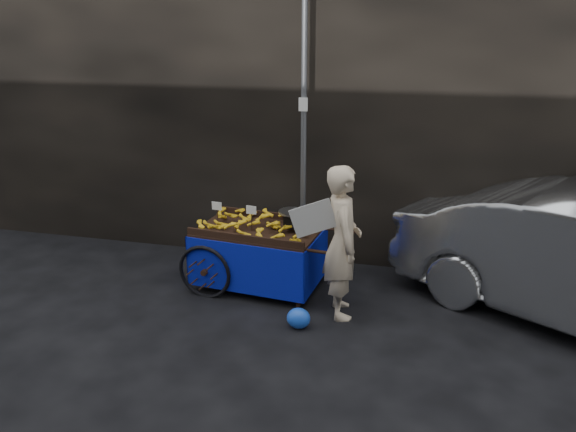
# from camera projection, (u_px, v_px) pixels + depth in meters

# --- Properties ---
(ground) EXTENTS (80.00, 80.00, 0.00)m
(ground) POSITION_uv_depth(u_px,v_px,m) (258.00, 305.00, 7.22)
(ground) COLOR black
(ground) RESTS_ON ground
(building_wall) EXTENTS (13.50, 2.00, 5.00)m
(building_wall) POSITION_uv_depth(u_px,v_px,m) (328.00, 86.00, 8.69)
(building_wall) COLOR black
(building_wall) RESTS_ON ground
(street_pole) EXTENTS (0.12, 0.10, 4.00)m
(street_pole) POSITION_uv_depth(u_px,v_px,m) (304.00, 133.00, 7.68)
(street_pole) COLOR slate
(street_pole) RESTS_ON ground
(banana_cart) EXTENTS (2.31, 1.26, 1.21)m
(banana_cart) POSITION_uv_depth(u_px,v_px,m) (255.00, 235.00, 7.53)
(banana_cart) COLOR black
(banana_cart) RESTS_ON ground
(vendor) EXTENTS (0.94, 0.79, 1.90)m
(vendor) POSITION_uv_depth(u_px,v_px,m) (342.00, 242.00, 6.72)
(vendor) COLOR beige
(vendor) RESTS_ON ground
(plastic_bag) EXTENTS (0.28, 0.23, 0.26)m
(plastic_bag) POSITION_uv_depth(u_px,v_px,m) (299.00, 318.00, 6.64)
(plastic_bag) COLOR blue
(plastic_bag) RESTS_ON ground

